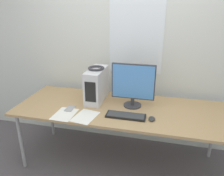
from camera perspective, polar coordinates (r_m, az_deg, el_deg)
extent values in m
cube|color=silver|center=(2.81, 4.79, 11.19)|extent=(8.00, 0.06, 2.70)
cube|color=white|center=(2.75, 6.34, 14.63)|extent=(0.66, 0.01, 1.06)
cube|color=tan|center=(2.47, 2.24, -5.42)|extent=(2.34, 0.88, 0.03)
cylinder|color=#99999E|center=(2.79, -22.69, -12.68)|extent=(0.04, 0.04, 0.71)
cylinder|color=#99999E|center=(3.30, -15.57, -6.26)|extent=(0.04, 0.04, 0.71)
cylinder|color=#99999E|center=(3.00, 24.87, -10.49)|extent=(0.04, 0.04, 0.71)
cube|color=silver|center=(2.59, -4.03, 0.79)|extent=(0.18, 0.46, 0.39)
cube|color=black|center=(2.39, -5.69, -1.08)|extent=(0.12, 0.00, 0.23)
torus|color=#333338|center=(2.53, -4.15, 5.20)|extent=(0.19, 0.19, 0.03)
cylinder|color=#333338|center=(2.52, 5.34, -4.48)|extent=(0.20, 0.20, 0.02)
cylinder|color=#333338|center=(2.49, 5.39, -3.38)|extent=(0.04, 0.04, 0.09)
cube|color=#333338|center=(2.41, 5.57, 1.68)|extent=(0.48, 0.03, 0.40)
cube|color=#4C8CD8|center=(2.39, 5.52, 1.55)|extent=(0.46, 0.00, 0.38)
cube|color=black|center=(2.28, 3.61, -7.27)|extent=(0.41, 0.14, 0.02)
cube|color=#383838|center=(2.27, 3.61, -7.02)|extent=(0.38, 0.12, 0.00)
ellipsoid|color=#2D2D2D|center=(2.25, 10.35, -7.92)|extent=(0.07, 0.10, 0.03)
cube|color=#99999E|center=(2.48, -10.96, -5.28)|extent=(0.08, 0.14, 0.01)
cube|color=white|center=(2.38, -12.26, -6.68)|extent=(0.22, 0.30, 0.00)
cube|color=white|center=(2.30, -7.01, -7.39)|extent=(0.26, 0.33, 0.00)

